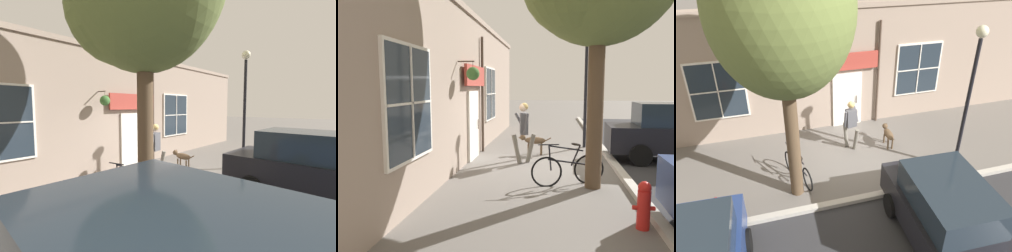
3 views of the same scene
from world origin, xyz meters
TOP-DOWN VIEW (x-y plane):
  - ground_plane at (0.00, 0.00)m, footprint 90.00×90.00m
  - storefront_facade at (-2.34, -0.01)m, footprint 0.95×18.00m
  - pedestrian_walking at (-0.57, 0.08)m, footprint 0.71×0.55m
  - dog_on_leash at (-0.37, 1.37)m, footprint 1.11×0.31m
  - leaning_bicycle at (0.62, -1.93)m, footprint 1.66×0.58m
  - parked_car_mid_block at (4.03, 0.96)m, footprint 4.37×2.07m
  - street_lamp at (1.42, 2.89)m, footprint 0.32×0.32m
  - fire_hydrant at (1.70, -4.13)m, footprint 0.34×0.20m

SIDE VIEW (x-z plane):
  - ground_plane at x=0.00m, z-range 0.00..0.00m
  - leaning_bicycle at x=0.62m, z-range -0.12..0.88m
  - fire_hydrant at x=1.70m, z-range 0.01..0.78m
  - dog_on_leash at x=-0.37m, z-range 0.12..0.80m
  - parked_car_mid_block at x=4.03m, z-range 0.00..1.75m
  - pedestrian_walking at x=-0.57m, z-range 0.19..1.96m
  - storefront_facade at x=-2.34m, z-range 0.01..4.48m
  - street_lamp at x=1.42m, z-range 0.72..5.14m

